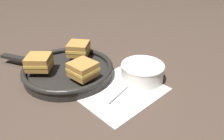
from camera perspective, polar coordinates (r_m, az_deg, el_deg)
The scene contains 8 objects.
ground_plane at distance 0.75m, azimuth 3.76°, elevation -2.82°, with size 4.00×4.00×0.00m, color #47382D.
napkin at distance 0.70m, azimuth 2.08°, elevation -5.36°, with size 0.26×0.22×0.00m.
soup_bowl at distance 0.74m, azimuth 7.93°, elevation -0.28°, with size 0.15×0.15×0.06m.
spoon at distance 0.71m, azimuth 4.09°, elevation -4.07°, with size 0.16×0.05×0.01m.
skillet at distance 0.78m, azimuth -11.48°, elevation -0.06°, with size 0.32×0.42×0.04m.
sandwich_near_left at distance 0.69m, azimuth -7.60°, elevation 0.19°, with size 0.08×0.09×0.05m.
sandwich_near_right at distance 0.83m, azimuth -8.73°, elevation 5.55°, with size 0.11×0.11×0.05m.
sandwich_far_left at distance 0.77m, azimuth -18.53°, elevation 1.98°, with size 0.11×0.11×0.05m.
Camera 1 is at (-0.46, -0.43, 0.41)m, focal length 35.00 mm.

